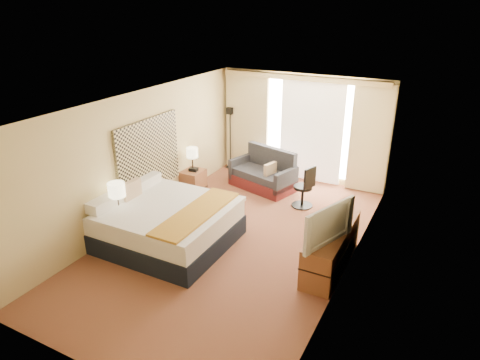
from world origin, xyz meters
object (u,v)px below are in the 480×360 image
at_px(loveseat, 264,175).
at_px(floor_lamp, 230,126).
at_px(media_dresser, 331,248).
at_px(desk_chair, 305,189).
at_px(lamp_right, 192,153).
at_px(television, 323,222).
at_px(nightstand_left, 118,229).
at_px(lamp_left, 117,190).
at_px(bed, 167,223).
at_px(nightstand_right, 193,182).

relative_size(loveseat, floor_lamp, 1.02).
height_order(media_dresser, desk_chair, desk_chair).
bearing_deg(loveseat, desk_chair, -8.83).
distance_m(media_dresser, loveseat, 3.44).
relative_size(lamp_right, television, 0.49).
xyz_separation_m(lamp_right, television, (3.65, -1.89, 0.05)).
distance_m(loveseat, floor_lamp, 1.79).
xyz_separation_m(media_dresser, floor_lamp, (-3.73, 3.30, 0.81)).
bearing_deg(nightstand_left, floor_lamp, 90.40).
distance_m(loveseat, lamp_right, 1.81).
bearing_deg(lamp_left, bed, 25.74).
bearing_deg(lamp_right, desk_chair, 10.72).
relative_size(floor_lamp, lamp_right, 2.97).
distance_m(nightstand_left, nightstand_right, 2.50).
relative_size(floor_lamp, desk_chair, 1.74).
height_order(nightstand_left, nightstand_right, same).
height_order(bed, lamp_right, lamp_right).
bearing_deg(nightstand_right, media_dresser, -21.40).
xyz_separation_m(loveseat, lamp_left, (-1.29, -3.51, 0.73)).
relative_size(nightstand_left, bed, 0.25).
height_order(bed, floor_lamp, floor_lamp).
bearing_deg(loveseat, nightstand_right, -126.10).
distance_m(floor_lamp, lamp_left, 4.32).
bearing_deg(media_dresser, loveseat, 133.58).
distance_m(media_dresser, desk_chair, 2.25).
height_order(nightstand_right, lamp_right, lamp_right).
height_order(nightstand_right, bed, bed).
relative_size(nightstand_left, media_dresser, 0.31).
relative_size(media_dresser, bed, 0.81).
relative_size(nightstand_right, floor_lamp, 0.34).
bearing_deg(loveseat, floor_lamp, 165.06).
bearing_deg(loveseat, nightstand_left, -94.76).
relative_size(bed, floor_lamp, 1.36).
bearing_deg(nightstand_left, desk_chair, 49.56).
bearing_deg(lamp_right, lamp_left, -89.15).
height_order(nightstand_right, floor_lamp, floor_lamp).
height_order(lamp_right, television, television).
distance_m(nightstand_right, lamp_left, 2.59).
xyz_separation_m(bed, television, (2.84, 0.22, 0.63)).
xyz_separation_m(nightstand_right, bed, (0.81, -2.10, 0.12)).
distance_m(desk_chair, lamp_left, 3.92).
bearing_deg(desk_chair, lamp_right, -150.79).
bearing_deg(loveseat, lamp_left, -94.35).
bearing_deg(nightstand_left, nightstand_right, 90.00).
xyz_separation_m(desk_chair, lamp_left, (-2.50, -2.96, 0.62)).
height_order(media_dresser, loveseat, loveseat).
bearing_deg(lamp_left, television, 9.26).
bearing_deg(floor_lamp, nightstand_right, -89.07).
distance_m(bed, desk_chair, 3.11).
distance_m(nightstand_right, desk_chair, 2.59).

